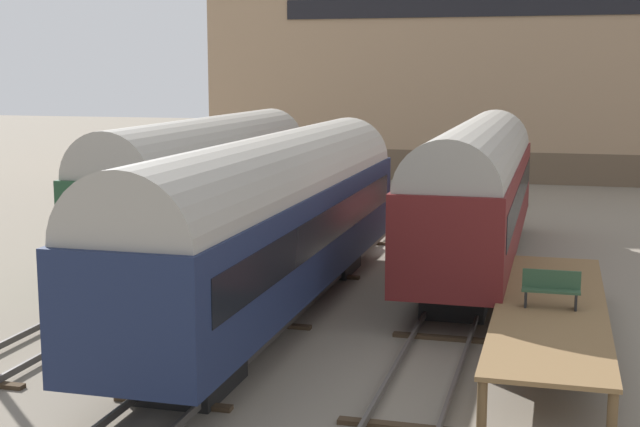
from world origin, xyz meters
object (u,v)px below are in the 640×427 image
Objects in this scene: train_car_navy at (274,215)px; train_car_green at (207,179)px; train_car_maroon at (477,186)px; person_worker at (104,331)px; bench at (551,288)px.

train_car_green is at bearing 124.73° from train_car_navy.
train_car_maroon reaches higher than person_worker.
person_worker is at bearing -155.16° from bench.
train_car_navy is 8.50m from train_car_green.
train_car_green reaches higher than bench.
train_car_navy is at bearing -55.27° from train_car_green.
bench reaches higher than person_worker.
train_car_navy is at bearing 171.37° from bench.
train_car_maroon reaches higher than train_car_navy.
train_car_maroon is at bearing 106.76° from bench.
train_car_navy is 1.05× the size of train_car_maroon.
person_worker is at bearing -111.56° from train_car_navy.
train_car_green is 13.03m from person_worker.
train_car_green is 14.83m from bench.
bench is (7.49, -1.14, -1.30)m from train_car_navy.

